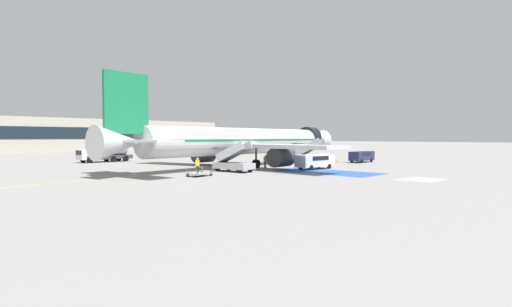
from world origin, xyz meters
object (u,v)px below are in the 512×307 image
Objects in this scene: ground_crew_0 at (197,165)px; ground_crew_1 at (265,160)px; boarding_stairs_forward at (310,157)px; fuel_tanker at (106,151)px; traffic_cone_1 at (338,161)px; terminal_building at (40,135)px; service_van_1 at (362,156)px; ground_crew_2 at (301,160)px; traffic_cone_0 at (323,163)px; service_van_0 at (315,160)px; boarding_stairs_aft at (233,164)px; baggage_cart at (199,174)px; airliner at (244,142)px.

ground_crew_1 is at bearing 47.64° from ground_crew_0.
fuel_tanker is (-18.82, 26.88, 0.87)m from boarding_stairs_forward.
terminal_building reaches higher than traffic_cone_1.
boarding_stairs_forward reaches higher than fuel_tanker.
service_van_1 is at bearing -77.81° from terminal_building.
ground_crew_2 is 2.66× the size of traffic_cone_0.
ground_crew_1 is at bearing -89.78° from terminal_building.
boarding_stairs_forward is 9.40m from service_van_0.
traffic_cone_0 is (15.46, -1.90, -0.63)m from boarding_stairs_aft.
service_van_1 is 3.32× the size of ground_crew_2.
fuel_tanker is at bearing 88.72° from boarding_stairs_aft.
fuel_tanker reaches higher than traffic_cone_0.
boarding_stairs_aft is at bearing 180.00° from boarding_stairs_forward.
traffic_cone_0 is at bearing -175.94° from ground_crew_1.
boarding_stairs_forward reaches higher than service_van_0.
traffic_cone_0 is at bearing -118.39° from boarding_stairs_forward.
fuel_tanker is at bearing -98.44° from terminal_building.
traffic_cone_0 is (21.54, -0.47, 0.06)m from baggage_cart.
ground_crew_0 is (-21.72, -0.94, 0.06)m from boarding_stairs_forward.
boarding_stairs_aft is at bearing 37.70° from ground_crew_1.
fuel_tanker is at bearing -139.63° from service_van_1.
boarding_stairs_aft is 12.07m from ground_crew_2.
boarding_stairs_forward is 0.95× the size of service_van_0.
ground_crew_0 is at bearing -103.85° from service_van_0.
fuel_tanker is (-8.44, 23.45, -1.57)m from airliner.
ground_crew_2 is at bearing 155.66° from service_van_0.
ground_crew_2 is (13.95, -28.99, -0.90)m from fuel_tanker.
airliner reaches higher than boarding_stairs_aft.
ground_crew_0 is 11.89m from ground_crew_1.
boarding_stairs_aft is (-16.92, -1.51, -0.04)m from boarding_stairs_forward.
fuel_tanker is 1.50× the size of service_van_0.
terminal_building is at bearing 125.68° from ground_crew_0.
ground_crew_1 is at bearing -162.31° from fuel_tanker.
service_van_1 is at bearing -66.13° from ground_crew_2.
airliner is at bearing -55.56° from ground_crew_1.
ground_crew_2 is at bearing -7.94° from boarding_stairs_aft.
boarding_stairs_aft is at bearing 36.48° from ground_crew_0.
ground_crew_1 is (11.86, 0.90, -0.07)m from ground_crew_0.
baggage_cart is 0.02× the size of terminal_building.
service_van_1 is 0.05× the size of terminal_building.
service_van_0 is 15.44m from ground_crew_0.
ground_crew_0 reaches higher than baggage_cart.
boarding_stairs_forward is at bearing 171.65° from traffic_cone_1.
boarding_stairs_aft is 8.63× the size of traffic_cone_0.
airliner is 5.08× the size of fuel_tanker.
ground_crew_2 is at bearing 39.72° from airliner.
baggage_cart is 1.66× the size of ground_crew_1.
boarding_stairs_aft reaches higher than traffic_cone_0.
boarding_stairs_forward is 5.31m from ground_crew_2.
ground_crew_2 is at bearing -176.58° from ground_crew_1.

